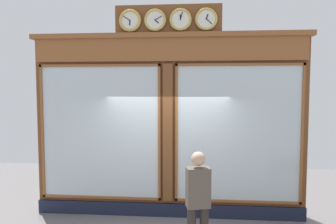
% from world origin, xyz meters
% --- Properties ---
extents(shop_facade, '(5.68, 0.42, 4.34)m').
position_xyz_m(shop_facade, '(0.00, -0.13, 1.92)').
color(shop_facade, brown).
rests_on(shop_facade, ground_plane).
extents(pedestrian, '(0.40, 0.29, 1.69)m').
position_xyz_m(pedestrian, '(-0.59, 1.54, 0.93)').
color(pedestrian, '#312A24').
rests_on(pedestrian, ground_plane).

